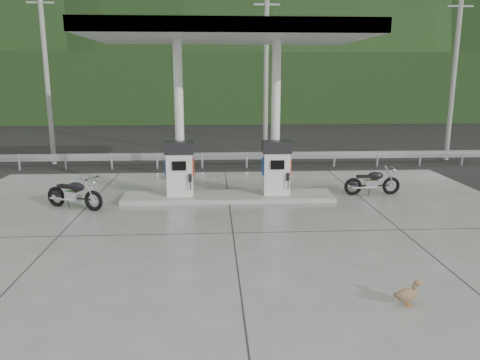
{
  "coord_description": "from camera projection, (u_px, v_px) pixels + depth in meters",
  "views": [
    {
      "loc": [
        -0.49,
        -12.67,
        4.05
      ],
      "look_at": [
        0.3,
        1.0,
        1.0
      ],
      "focal_mm": 35.0,
      "sensor_mm": 36.0,
      "label": 1
    }
  ],
  "objects": [
    {
      "name": "duck",
      "position": [
        407.0,
        295.0,
        8.37
      ],
      "size": [
        0.56,
        0.32,
        0.39
      ],
      "primitive_type": null,
      "rotation": [
        0.0,
        0.0,
        0.32
      ],
      "color": "brown",
      "rests_on": "forecourt_apron"
    },
    {
      "name": "canopy_column_left",
      "position": [
        179.0,
        119.0,
        15.41
      ],
      "size": [
        0.3,
        0.3,
        5.0
      ],
      "primitive_type": "cylinder",
      "color": "white",
      "rests_on": "pump_island"
    },
    {
      "name": "canopy_column_right",
      "position": [
        276.0,
        118.0,
        15.59
      ],
      "size": [
        0.3,
        0.3,
        5.0
      ],
      "primitive_type": "cylinder",
      "color": "white",
      "rests_on": "pump_island"
    },
    {
      "name": "tree_band",
      "position": [
        218.0,
        88.0,
        41.83
      ],
      "size": [
        80.0,
        6.0,
        6.0
      ],
      "primitive_type": "cube",
      "color": "black",
      "rests_on": "ground"
    },
    {
      "name": "utility_pole_a",
      "position": [
        47.0,
        77.0,
        21.19
      ],
      "size": [
        0.22,
        0.22,
        8.0
      ],
      "primitive_type": "cylinder",
      "color": "gray",
      "rests_on": "ground"
    },
    {
      "name": "ground",
      "position": [
        231.0,
        222.0,
        13.25
      ],
      "size": [
        160.0,
        160.0,
        0.0
      ],
      "primitive_type": "plane",
      "color": "black",
      "rests_on": "ground"
    },
    {
      "name": "canopy_roof",
      "position": [
        228.0,
        33.0,
        14.52
      ],
      "size": [
        8.5,
        5.0,
        0.4
      ],
      "primitive_type": "cube",
      "color": "silver",
      "rests_on": "canopy_column_left"
    },
    {
      "name": "utility_pole_b",
      "position": [
        266.0,
        77.0,
        21.75
      ],
      "size": [
        0.22,
        0.22,
        8.0
      ],
      "primitive_type": "cylinder",
      "color": "gray",
      "rests_on": "ground"
    },
    {
      "name": "pump_island",
      "position": [
        229.0,
        197.0,
        15.67
      ],
      "size": [
        7.0,
        1.4,
        0.15
      ],
      "primitive_type": "cube",
      "color": "gray",
      "rests_on": "forecourt_apron"
    },
    {
      "name": "utility_pole_c",
      "position": [
        454.0,
        77.0,
        22.26
      ],
      "size": [
        0.22,
        0.22,
        8.0
      ],
      "primitive_type": "cylinder",
      "color": "gray",
      "rests_on": "ground"
    },
    {
      "name": "forecourt_apron",
      "position": [
        231.0,
        222.0,
        13.25
      ],
      "size": [
        18.0,
        14.0,
        0.02
      ],
      "primitive_type": "cube",
      "color": "slate",
      "rests_on": "ground"
    },
    {
      "name": "guardrail",
      "position": [
        224.0,
        152.0,
        20.9
      ],
      "size": [
        26.0,
        0.16,
        1.42
      ],
      "primitive_type": null,
      "color": "#A7AAB0",
      "rests_on": "ground"
    },
    {
      "name": "motorcycle_left",
      "position": [
        74.0,
        194.0,
        14.46
      ],
      "size": [
        2.01,
        1.34,
        0.91
      ],
      "primitive_type": null,
      "rotation": [
        0.0,
        0.0,
        -0.42
      ],
      "color": "black",
      "rests_on": "forecourt_apron"
    },
    {
      "name": "road",
      "position": [
        223.0,
        155.0,
        24.46
      ],
      "size": [
        60.0,
        7.0,
        0.01
      ],
      "primitive_type": "cube",
      "color": "black",
      "rests_on": "ground"
    },
    {
      "name": "motorcycle_right",
      "position": [
        372.0,
        182.0,
        16.16
      ],
      "size": [
        1.85,
        0.62,
        0.87
      ],
      "primitive_type": null,
      "rotation": [
        0.0,
        0.0,
        0.02
      ],
      "color": "black",
      "rests_on": "forecourt_apron"
    },
    {
      "name": "forested_hills",
      "position": [
        216.0,
        103.0,
        71.72
      ],
      "size": [
        100.0,
        40.0,
        140.0
      ],
      "primitive_type": null,
      "color": "black",
      "rests_on": "ground"
    },
    {
      "name": "gas_pump_left",
      "position": [
        180.0,
        169.0,
        15.37
      ],
      "size": [
        0.95,
        0.55,
        1.8
      ],
      "primitive_type": null,
      "color": "silver",
      "rests_on": "pump_island"
    },
    {
      "name": "gas_pump_right",
      "position": [
        276.0,
        168.0,
        15.55
      ],
      "size": [
        0.95,
        0.55,
        1.8
      ],
      "primitive_type": null,
      "color": "silver",
      "rests_on": "pump_island"
    }
  ]
}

